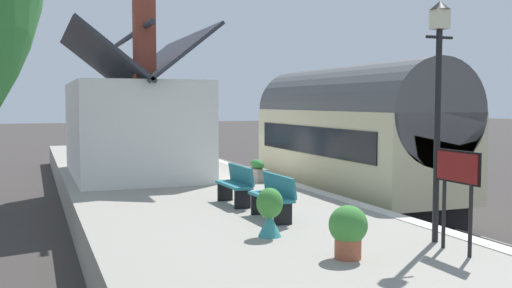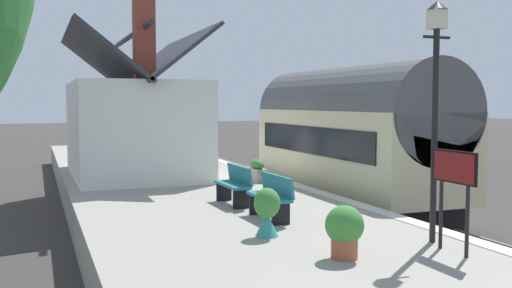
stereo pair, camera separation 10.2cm
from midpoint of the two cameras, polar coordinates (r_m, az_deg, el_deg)
ground_plane at (r=18.85m, az=4.76°, el=-5.82°), size 160.00×160.00×0.00m
platform at (r=17.44m, az=-7.54°, el=-5.09°), size 32.00×6.20×0.94m
platform_edge_coping at (r=18.24m, az=1.42°, el=-3.14°), size 32.00×0.36×0.02m
rail_near at (r=19.58m, az=9.07°, el=-5.28°), size 52.00×0.08×0.14m
rail_far at (r=18.92m, az=5.25°, el=-5.58°), size 52.00×0.08×0.14m
train at (r=17.77m, az=9.37°, el=0.72°), size 8.51×2.73×4.32m
station_building at (r=18.99m, az=-11.70°, el=1.89°), size 6.87×3.97×5.85m
bench_platform_end at (r=28.04m, az=-12.09°, el=0.25°), size 1.41×0.46×0.88m
bench_by_lamp at (r=11.55m, az=1.78°, el=-5.01°), size 1.41×0.47×0.88m
bench_near_building at (r=13.22m, az=-1.86°, el=-3.85°), size 1.41×0.47×0.88m
bench_mid_platform at (r=25.26m, az=-10.87°, el=-0.14°), size 1.42×0.49×0.88m
planter_edge_near at (r=10.09m, az=1.36°, el=-6.58°), size 0.46×0.46×0.84m
planter_bench_left at (r=25.07m, az=-15.59°, el=-0.63°), size 0.79×0.32×0.65m
planter_corner_building at (r=8.79m, az=8.93°, el=-8.22°), size 0.57×0.57×0.79m
planter_edge_far at (r=17.10m, az=0.28°, el=-2.62°), size 0.92×0.32×0.64m
planter_bench_right at (r=26.72m, az=-7.31°, el=-0.01°), size 0.49×0.49×0.73m
lamp_post_platform at (r=9.97m, az=17.36°, el=6.31°), size 0.32×0.50×3.92m
station_sign_board at (r=9.41m, az=19.04°, el=-2.92°), size 0.96×0.06×1.57m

